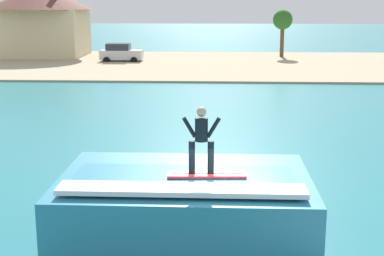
{
  "coord_description": "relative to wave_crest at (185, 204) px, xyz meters",
  "views": [
    {
      "loc": [
        -0.32,
        -13.44,
        6.12
      ],
      "look_at": [
        -1.17,
        4.37,
        2.03
      ],
      "focal_mm": 52.89,
      "sensor_mm": 36.0,
      "label": 1
    }
  ],
  "objects": [
    {
      "name": "shoreline_bank",
      "position": [
        1.17,
        39.3,
        -0.77
      ],
      "size": [
        120.0,
        23.61,
        0.15
      ],
      "color": "tan",
      "rests_on": "ground_plane"
    },
    {
      "name": "wave_crest",
      "position": [
        0.0,
        0.0,
        0.0
      ],
      "size": [
        6.51,
        4.47,
        1.8
      ],
      "color": "teal",
      "rests_on": "ground_plane"
    },
    {
      "name": "surfer",
      "position": [
        0.44,
        -0.48,
        1.95
      ],
      "size": [
        0.96,
        0.32,
        1.68
      ],
      "color": "black",
      "rests_on": "surfboard"
    },
    {
      "name": "ground_plane",
      "position": [
        1.17,
        -0.54,
        -0.85
      ],
      "size": [
        260.0,
        260.0,
        0.0
      ],
      "primitive_type": "plane",
      "color": "teal"
    },
    {
      "name": "house_with_chimney",
      "position": [
        -17.99,
        45.52,
        3.39
      ],
      "size": [
        11.19,
        11.19,
        7.61
      ],
      "color": "beige",
      "rests_on": "ground_plane"
    },
    {
      "name": "tree_tall_bare",
      "position": [
        7.41,
        45.97,
        2.99
      ],
      "size": [
        2.04,
        2.04,
        5.0
      ],
      "color": "brown",
      "rests_on": "ground_plane"
    },
    {
      "name": "surfboard",
      "position": [
        0.58,
        -0.54,
        0.98
      ],
      "size": [
        1.98,
        0.53,
        0.06
      ],
      "color": "#D8333F",
      "rests_on": "wave_crest"
    },
    {
      "name": "car_near_shore",
      "position": [
        -8.74,
        41.0,
        0.1
      ],
      "size": [
        4.09,
        2.11,
        1.86
      ],
      "color": "silver",
      "rests_on": "ground_plane"
    }
  ]
}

